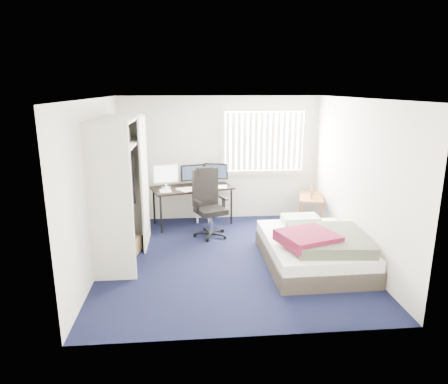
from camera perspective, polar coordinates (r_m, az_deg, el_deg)
name	(u,v)px	position (r m, az deg, el deg)	size (l,w,h in m)	color
ground	(230,258)	(6.50, 0.85, -9.39)	(4.20, 4.20, 0.00)	black
room_shell	(230,166)	(6.04, 0.90, 3.79)	(4.20, 4.20, 4.20)	silver
window_assembly	(264,141)	(8.16, 5.76, 7.20)	(1.72, 0.09, 1.32)	white
closet	(121,174)	(6.39, -14.45, 2.48)	(0.64, 1.84, 2.22)	beige
desk	(192,185)	(7.88, -4.60, 0.95)	(1.68, 1.13, 1.22)	black
office_chair	(209,210)	(7.32, -2.19, -2.57)	(0.77, 0.77, 1.25)	black
footstool	(203,212)	(8.14, -3.01, -2.87)	(0.32, 0.26, 0.26)	white
nightstand	(311,199)	(8.02, 12.30, -0.98)	(0.65, 0.96, 0.78)	brown
bed	(314,248)	(6.33, 12.73, -7.76)	(1.47, 1.93, 0.63)	#393129
pine_box	(129,244)	(6.86, -13.46, -7.28)	(0.36, 0.27, 0.27)	#A48352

